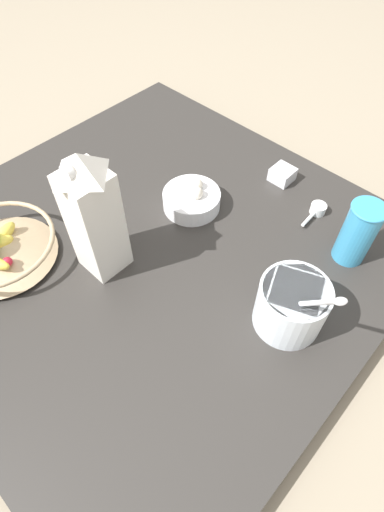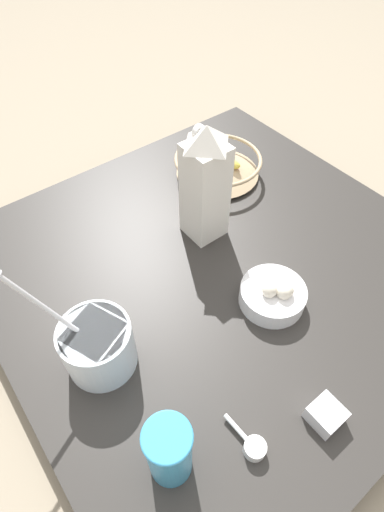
# 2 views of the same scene
# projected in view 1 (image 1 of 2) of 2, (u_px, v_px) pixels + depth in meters

# --- Properties ---
(ground_plane) EXTENTS (6.00, 6.00, 0.00)m
(ground_plane) POSITION_uv_depth(u_px,v_px,m) (153.00, 257.00, 0.93)
(ground_plane) COLOR gray
(countertop) EXTENTS (0.97, 0.97, 0.05)m
(countertop) POSITION_uv_depth(u_px,v_px,m) (152.00, 250.00, 0.91)
(countertop) COLOR #2D2B28
(countertop) RESTS_ON ground_plane
(milk_carton) EXTENTS (0.08, 0.08, 0.29)m
(milk_carton) POSITION_uv_depth(u_px,v_px,m) (93.00, 215.00, 0.74)
(milk_carton) COLOR silver
(milk_carton) RESTS_ON countertop
(yogurt_tub) EXTENTS (0.16, 0.15, 0.26)m
(yogurt_tub) POSITION_uv_depth(u_px,v_px,m) (292.00, 304.00, 0.72)
(yogurt_tub) COLOR silver
(yogurt_tub) RESTS_ON countertop
(drinking_cup) EXTENTS (0.07, 0.07, 0.15)m
(drinking_cup) POSITION_uv_depth(u_px,v_px,m) (358.00, 232.00, 0.81)
(drinking_cup) COLOR #3893C6
(drinking_cup) RESTS_ON countertop
(spice_jar) EXTENTS (0.05, 0.05, 0.03)m
(spice_jar) POSITION_uv_depth(u_px,v_px,m) (282.00, 175.00, 1.00)
(spice_jar) COLOR silver
(spice_jar) RESTS_ON countertop
(measuring_scoop) EXTENTS (0.04, 0.09, 0.02)m
(measuring_scoop) POSITION_uv_depth(u_px,v_px,m) (317.00, 210.00, 0.94)
(measuring_scoop) COLOR white
(measuring_scoop) RESTS_ON countertop
(garlic_bowl) EXTENTS (0.14, 0.14, 0.07)m
(garlic_bowl) POSITION_uv_depth(u_px,v_px,m) (192.00, 199.00, 0.94)
(garlic_bowl) COLOR white
(garlic_bowl) RESTS_ON countertop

